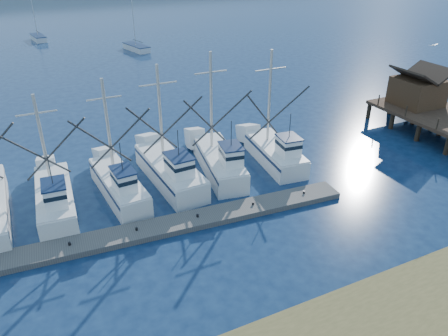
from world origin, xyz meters
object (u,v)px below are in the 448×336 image
(sailboat_far, at_px, (38,38))
(floating_dock, at_px, (137,233))
(sailboat_near, at_px, (136,48))
(timber_pier, at_px, (446,110))

(sailboat_far, bearing_deg, floating_dock, -97.96)
(floating_dock, xyz_separation_m, sailboat_near, (14.08, 50.03, 0.30))
(timber_pier, bearing_deg, sailboat_near, 108.72)
(floating_dock, height_order, timber_pier, timber_pier)
(sailboat_far, bearing_deg, timber_pier, -72.36)
(floating_dock, relative_size, sailboat_near, 3.56)
(floating_dock, distance_m, sailboat_near, 51.97)
(sailboat_far, bearing_deg, sailboat_near, -56.19)
(sailboat_near, distance_m, sailboat_far, 20.92)
(floating_dock, height_order, sailboat_near, sailboat_near)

